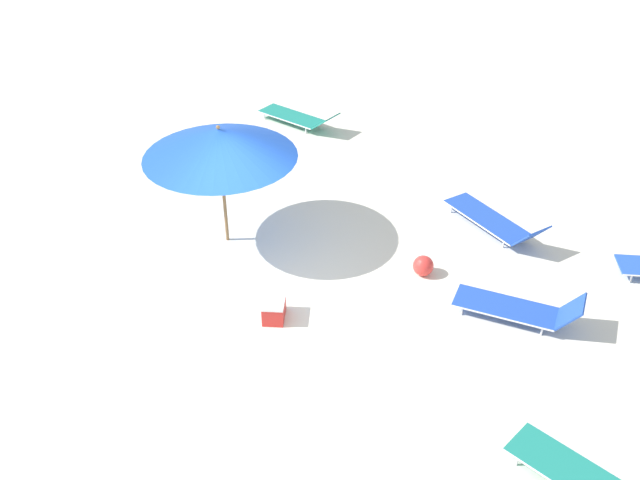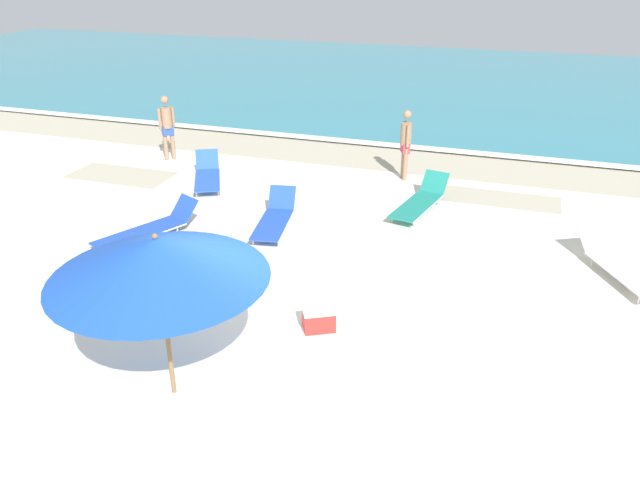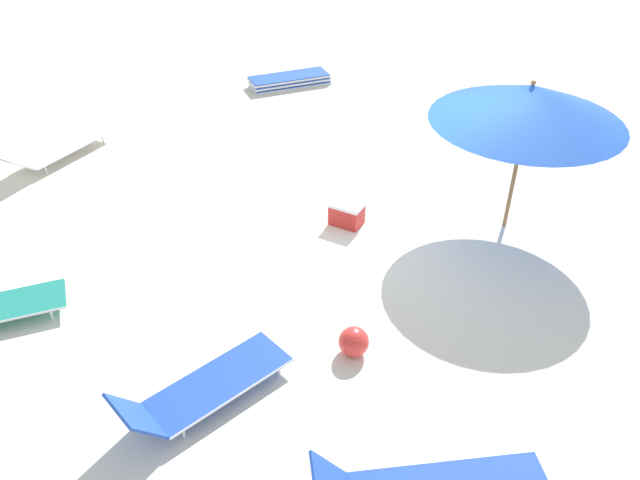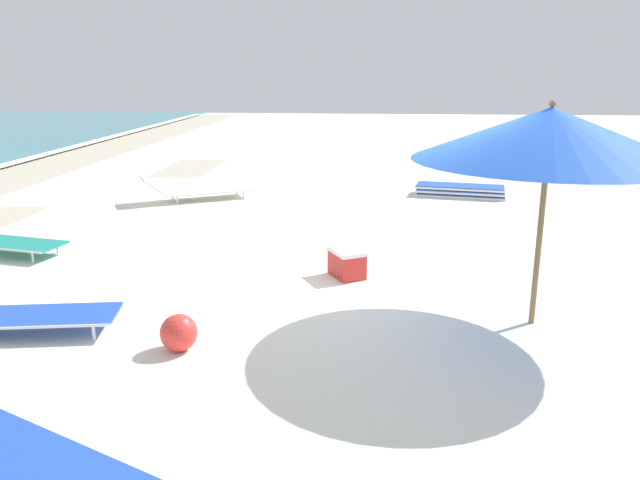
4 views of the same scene
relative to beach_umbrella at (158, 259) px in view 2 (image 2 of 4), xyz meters
name	(u,v)px [view 2 (image 2 of 4)]	position (x,y,z in m)	size (l,w,h in m)	color
ground_plane	(277,350)	(0.90, 1.43, -2.08)	(60.00, 60.00, 0.16)	silver
ocean_water	(453,83)	(0.90, 21.56, -1.97)	(60.00, 19.82, 0.07)	teal
beach_umbrella	(158,259)	(0.00, 0.00, 0.00)	(2.71, 2.71, 2.34)	olive
sun_lounger_under_umbrella	(207,175)	(-3.32, 7.32, -1.78)	(1.42, 2.01, 0.63)	blue
sun_lounger_beside_umbrella	(275,218)	(-0.72, 5.37, -1.78)	(0.92, 2.05, 0.62)	blue
sun_lounger_near_water_left	(420,201)	(2.00, 7.32, -1.79)	(1.04, 2.28, 0.61)	#1E8475
sun_lounger_near_water_right	(621,266)	(5.96, 5.35, -1.79)	(1.57, 2.22, 0.53)	white
sun_lounger_mid_beach_solo	(149,228)	(-2.96, 4.11, -1.79)	(1.50, 2.27, 0.61)	blue
beachgoer_wading_adult	(167,124)	(-5.21, 8.75, -1.00)	(0.34, 0.35, 1.76)	#A37A5B
beachgoer_shoreline_child	(406,141)	(1.24, 9.22, -1.00)	(0.29, 0.41, 1.76)	#A37A5B
beach_ball	(225,255)	(-0.99, 3.56, -1.82)	(0.36, 0.36, 0.36)	red
cooler_box	(319,318)	(1.36, 2.04, -1.82)	(0.61, 0.55, 0.37)	red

